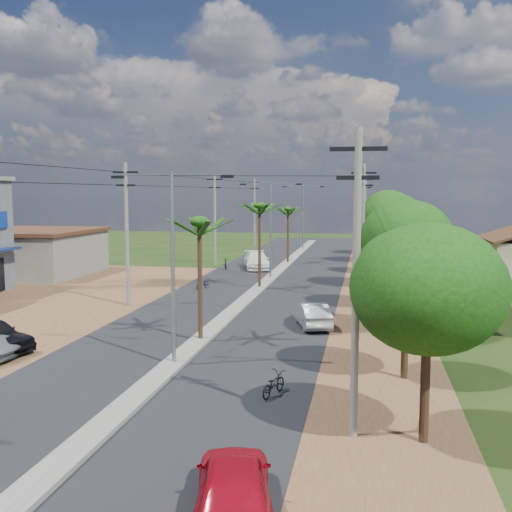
# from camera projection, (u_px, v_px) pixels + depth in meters

# --- Properties ---
(ground) EXTENTS (160.00, 160.00, 0.00)m
(ground) POSITION_uv_depth(u_px,v_px,m) (174.00, 366.00, 24.86)
(ground) COLOR black
(ground) RESTS_ON ground
(road) EXTENTS (12.00, 110.00, 0.04)m
(road) POSITION_uv_depth(u_px,v_px,m) (246.00, 301.00, 39.52)
(road) COLOR black
(road) RESTS_ON ground
(median) EXTENTS (1.00, 90.00, 0.18)m
(median) POSITION_uv_depth(u_px,v_px,m) (255.00, 292.00, 42.45)
(median) COLOR #605E56
(median) RESTS_ON ground
(dirt_shoulder_east) EXTENTS (5.00, 90.00, 0.03)m
(dirt_shoulder_east) POSITION_uv_depth(u_px,v_px,m) (377.00, 305.00, 37.97)
(dirt_shoulder_east) COLOR #52311C
(dirt_shoulder_east) RESTS_ON ground
(low_shed) EXTENTS (10.40, 10.40, 3.95)m
(low_shed) POSITION_uv_depth(u_px,v_px,m) (30.00, 252.00, 51.94)
(low_shed) COLOR #605E56
(low_shed) RESTS_ON ground
(tree_east_a) EXTENTS (4.40, 4.40, 6.37)m
(tree_east_a) POSITION_uv_depth(u_px,v_px,m) (428.00, 289.00, 16.79)
(tree_east_a) COLOR black
(tree_east_a) RESTS_ON ground
(tree_east_b) EXTENTS (4.00, 4.00, 5.83)m
(tree_east_b) POSITION_uv_depth(u_px,v_px,m) (407.00, 273.00, 22.73)
(tree_east_b) COLOR black
(tree_east_b) RESTS_ON ground
(tree_east_c) EXTENTS (4.60, 4.60, 6.83)m
(tree_east_c) POSITION_uv_depth(u_px,v_px,m) (407.00, 239.00, 29.42)
(tree_east_c) COLOR black
(tree_east_c) RESTS_ON ground
(tree_east_d) EXTENTS (4.20, 4.20, 6.13)m
(tree_east_d) POSITION_uv_depth(u_px,v_px,m) (394.00, 239.00, 36.37)
(tree_east_d) COLOR black
(tree_east_d) RESTS_ON ground
(tree_east_e) EXTENTS (4.80, 4.80, 7.14)m
(tree_east_e) POSITION_uv_depth(u_px,v_px,m) (392.00, 220.00, 44.07)
(tree_east_e) COLOR black
(tree_east_e) RESTS_ON ground
(tree_east_f) EXTENTS (3.80, 3.80, 5.52)m
(tree_east_f) POSITION_uv_depth(u_px,v_px,m) (384.00, 230.00, 52.09)
(tree_east_f) COLOR black
(tree_east_f) RESTS_ON ground
(tree_east_g) EXTENTS (5.00, 5.00, 7.38)m
(tree_east_g) POSITION_uv_depth(u_px,v_px,m) (388.00, 211.00, 59.66)
(tree_east_g) COLOR black
(tree_east_g) RESTS_ON ground
(tree_east_h) EXTENTS (4.40, 4.40, 6.52)m
(tree_east_h) POSITION_uv_depth(u_px,v_px,m) (383.00, 214.00, 67.59)
(tree_east_h) COLOR black
(tree_east_h) RESTS_ON ground
(palm_median_near) EXTENTS (2.00, 2.00, 6.15)m
(palm_median_near) POSITION_uv_depth(u_px,v_px,m) (199.00, 227.00, 28.18)
(palm_median_near) COLOR black
(palm_median_near) RESTS_ON ground
(palm_median_mid) EXTENTS (2.00, 2.00, 6.55)m
(palm_median_mid) POSITION_uv_depth(u_px,v_px,m) (260.00, 210.00, 43.78)
(palm_median_mid) COLOR black
(palm_median_mid) RESTS_ON ground
(palm_median_far) EXTENTS (2.00, 2.00, 5.85)m
(palm_median_far) POSITION_uv_depth(u_px,v_px,m) (288.00, 211.00, 59.48)
(palm_median_far) COLOR black
(palm_median_far) RESTS_ON ground
(streetlight_near) EXTENTS (5.10, 0.18, 8.00)m
(streetlight_near) POSITION_uv_depth(u_px,v_px,m) (173.00, 251.00, 24.35)
(streetlight_near) COLOR gray
(streetlight_near) RESTS_ON ground
(streetlight_mid) EXTENTS (5.10, 0.18, 8.00)m
(streetlight_mid) POSITION_uv_depth(u_px,v_px,m) (270.00, 221.00, 48.79)
(streetlight_mid) COLOR gray
(streetlight_mid) RESTS_ON ground
(streetlight_far) EXTENTS (5.10, 0.18, 8.00)m
(streetlight_far) POSITION_uv_depth(u_px,v_px,m) (303.00, 211.00, 73.22)
(streetlight_far) COLOR gray
(streetlight_far) RESTS_ON ground
(utility_pole_w_b) EXTENTS (1.60, 0.24, 9.00)m
(utility_pole_w_b) POSITION_uv_depth(u_px,v_px,m) (127.00, 231.00, 37.36)
(utility_pole_w_b) COLOR #605E56
(utility_pole_w_b) RESTS_ON ground
(utility_pole_w_c) EXTENTS (1.60, 0.24, 9.00)m
(utility_pole_w_c) POSITION_uv_depth(u_px,v_px,m) (215.00, 217.00, 58.86)
(utility_pole_w_c) COLOR #605E56
(utility_pole_w_c) RESTS_ON ground
(utility_pole_w_d) EXTENTS (1.60, 0.24, 9.00)m
(utility_pole_w_d) POSITION_uv_depth(u_px,v_px,m) (255.00, 210.00, 79.39)
(utility_pole_w_d) COLOR #605E56
(utility_pole_w_d) RESTS_ON ground
(utility_pole_e_a) EXTENTS (1.60, 0.24, 9.00)m
(utility_pole_e_a) POSITION_uv_depth(u_px,v_px,m) (356.00, 278.00, 17.12)
(utility_pole_e_a) COLOR #605E56
(utility_pole_e_a) RESTS_ON ground
(utility_pole_e_b) EXTENTS (1.60, 0.24, 9.00)m
(utility_pole_e_b) POSITION_uv_depth(u_px,v_px,m) (363.00, 230.00, 38.62)
(utility_pole_e_b) COLOR #605E56
(utility_pole_e_b) RESTS_ON ground
(utility_pole_e_c) EXTENTS (1.60, 0.24, 9.00)m
(utility_pole_e_c) POSITION_uv_depth(u_px,v_px,m) (365.00, 216.00, 60.13)
(utility_pole_e_c) COLOR #605E56
(utility_pole_e_c) RESTS_ON ground
(car_red_near) EXTENTS (2.55, 4.47, 1.43)m
(car_red_near) POSITION_uv_depth(u_px,v_px,m) (234.00, 487.00, 13.20)
(car_red_near) COLOR maroon
(car_red_near) RESTS_ON ground
(car_silver_mid) EXTENTS (2.49, 4.24, 1.32)m
(car_silver_mid) POSITION_uv_depth(u_px,v_px,m) (312.00, 315.00, 31.80)
(car_silver_mid) COLOR gray
(car_silver_mid) RESTS_ON ground
(car_white_far) EXTENTS (3.61, 5.79, 1.57)m
(car_white_far) POSITION_uv_depth(u_px,v_px,m) (257.00, 261.00, 55.64)
(car_white_far) COLOR silver
(car_white_far) RESTS_ON ground
(moto_rider_east) EXTENTS (1.02, 1.67, 0.83)m
(moto_rider_east) POSITION_uv_depth(u_px,v_px,m) (273.00, 385.00, 21.10)
(moto_rider_east) COLOR black
(moto_rider_east) RESTS_ON ground
(moto_rider_west_a) EXTENTS (1.01, 1.65, 0.82)m
(moto_rider_west_a) POSITION_uv_depth(u_px,v_px,m) (203.00, 284.00, 44.24)
(moto_rider_west_a) COLOR black
(moto_rider_west_a) RESTS_ON ground
(moto_rider_west_b) EXTENTS (1.02, 1.88, 1.09)m
(moto_rider_west_b) POSITION_uv_depth(u_px,v_px,m) (226.00, 264.00, 55.08)
(moto_rider_west_b) COLOR black
(moto_rider_west_b) RESTS_ON ground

